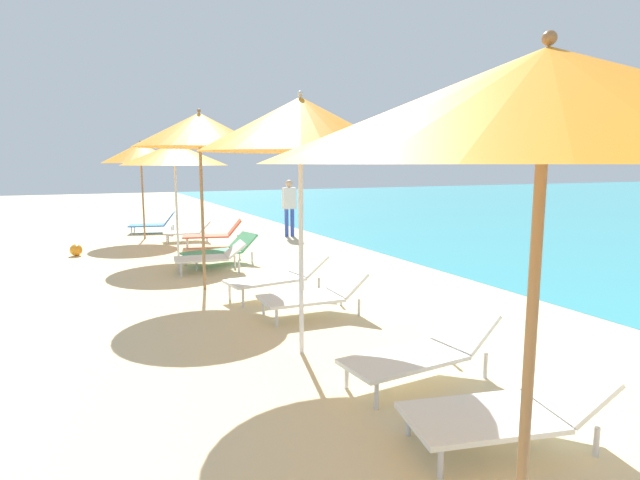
{
  "coord_description": "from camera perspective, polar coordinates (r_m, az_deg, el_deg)",
  "views": [
    {
      "loc": [
        -1.79,
        1.6,
        2.04
      ],
      "look_at": [
        0.61,
        6.76,
        1.2
      ],
      "focal_mm": 28.87,
      "sensor_mm": 36.0,
      "label": 1
    }
  ],
  "objects": [
    {
      "name": "umbrella_second",
      "position": [
        2.34,
        23.69,
        13.39
      ],
      "size": [
        2.34,
        2.34,
        2.57
      ],
      "color": "olive",
      "rests_on": "ground"
    },
    {
      "name": "lounger_second_shoreside",
      "position": [
        4.16,
        19.99,
        -17.18
      ],
      "size": [
        1.54,
        0.94,
        0.55
      ],
      "rotation": [
        0.0,
        0.0,
        2.92
      ],
      "color": "white",
      "rests_on": "ground"
    },
    {
      "name": "umbrella_third",
      "position": [
        5.38,
        -2.19,
        12.65
      ],
      "size": [
        2.11,
        2.11,
        2.78
      ],
      "color": "silver",
      "rests_on": "ground"
    },
    {
      "name": "lounger_third_shoreside",
      "position": [
        7.01,
        -0.64,
        -5.96
      ],
      "size": [
        1.42,
        0.73,
        0.59
      ],
      "rotation": [
        0.0,
        0.0,
        3.1
      ],
      "color": "white",
      "rests_on": "ground"
    },
    {
      "name": "lounger_third_inland",
      "position": [
        5.02,
        11.31,
        -11.9
      ],
      "size": [
        1.57,
        0.69,
        0.62
      ],
      "rotation": [
        0.0,
        0.0,
        3.23
      ],
      "color": "white",
      "rests_on": "ground"
    },
    {
      "name": "umbrella_fourth",
      "position": [
        8.48,
        -13.21,
        11.75
      ],
      "size": [
        2.08,
        2.08,
        2.89
      ],
      "color": "olive",
      "rests_on": "ground"
    },
    {
      "name": "lounger_fourth_shoreside",
      "position": [
        9.95,
        -11.97,
        -1.76
      ],
      "size": [
        1.37,
        0.75,
        0.56
      ],
      "rotation": [
        0.0,
        0.0,
        3.03
      ],
      "color": "white",
      "rests_on": "ground"
    },
    {
      "name": "lounger_fourth_inland",
      "position": [
        7.96,
        -4.66,
        -3.98
      ],
      "size": [
        1.62,
        0.8,
        0.62
      ],
      "rotation": [
        0.0,
        0.0,
        3.28
      ],
      "color": "white",
      "rests_on": "ground"
    },
    {
      "name": "umbrella_fifth",
      "position": [
        11.72,
        -15.84,
        9.11
      ],
      "size": [
        2.29,
        2.29,
        2.54
      ],
      "color": "silver",
      "rests_on": "ground"
    },
    {
      "name": "lounger_fifth_shoreside",
      "position": [
        12.94,
        -11.61,
        0.68
      ],
      "size": [
        1.52,
        0.88,
        0.68
      ],
      "rotation": [
        0.0,
        0.0,
        2.91
      ],
      "color": "#D8593F",
      "rests_on": "ground"
    },
    {
      "name": "lounger_fifth_inland",
      "position": [
        10.73,
        -10.89,
        -1.05
      ],
      "size": [
        1.56,
        0.94,
        0.6
      ],
      "rotation": [
        0.0,
        0.0,
        3.35
      ],
      "color": "#4CA572",
      "rests_on": "ground"
    },
    {
      "name": "umbrella_farthest",
      "position": [
        14.81,
        -19.26,
        9.08
      ],
      "size": [
        2.04,
        2.04,
        2.66
      ],
      "color": "olive",
      "rests_on": "ground"
    },
    {
      "name": "lounger_farthest_shoreside",
      "position": [
        16.06,
        -17.92,
        1.77
      ],
      "size": [
        1.42,
        0.92,
        0.62
      ],
      "rotation": [
        0.0,
        0.0,
        2.91
      ],
      "color": "blue",
      "rests_on": "ground"
    },
    {
      "name": "lounger_farthest_inland",
      "position": [
        14.09,
        -14.42,
        0.99
      ],
      "size": [
        1.24,
        0.7,
        0.55
      ],
      "rotation": [
        0.0,
        0.0,
        3.07
      ],
      "color": "white",
      "rests_on": "ground"
    },
    {
      "name": "person_walking_near",
      "position": [
        14.5,
        -3.42,
        4.17
      ],
      "size": [
        0.38,
        0.25,
        1.6
      ],
      "rotation": [
        0.0,
        0.0,
        1.49
      ],
      "color": "#334CB2",
      "rests_on": "ground"
    },
    {
      "name": "beach_ball",
      "position": [
        12.71,
        -25.42,
        -1.01
      ],
      "size": [
        0.27,
        0.27,
        0.27
      ],
      "primitive_type": "sphere",
      "color": "orange",
      "rests_on": "ground"
    }
  ]
}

